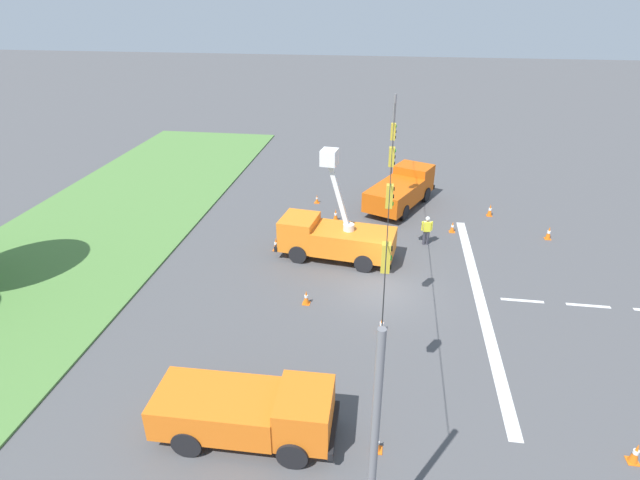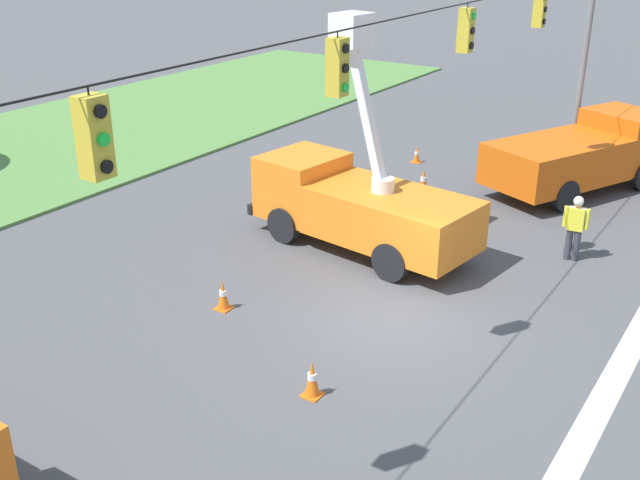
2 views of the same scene
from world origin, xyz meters
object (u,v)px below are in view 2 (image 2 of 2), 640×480
(utility_truck_bucket_lift, at_px, (358,201))
(traffic_cone_mid_left, at_px, (267,205))
(traffic_cone_lane_edge_b, at_px, (417,155))
(utility_truck_support_far, at_px, (582,154))
(traffic_cone_mid_right, at_px, (423,181))
(traffic_cone_far_left, at_px, (223,295))
(road_worker, at_px, (575,224))
(traffic_cone_foreground_left, at_px, (312,379))

(utility_truck_bucket_lift, relative_size, traffic_cone_mid_left, 8.42)
(traffic_cone_mid_left, relative_size, traffic_cone_lane_edge_b, 1.29)
(utility_truck_bucket_lift, distance_m, traffic_cone_lane_edge_b, 8.15)
(utility_truck_bucket_lift, bearing_deg, utility_truck_support_far, -24.42)
(traffic_cone_mid_right, height_order, traffic_cone_far_left, traffic_cone_mid_right)
(utility_truck_bucket_lift, distance_m, road_worker, 5.68)
(utility_truck_bucket_lift, height_order, road_worker, utility_truck_bucket_lift)
(utility_truck_bucket_lift, relative_size, traffic_cone_lane_edge_b, 10.85)
(traffic_cone_mid_left, relative_size, traffic_cone_far_left, 1.09)
(road_worker, height_order, traffic_cone_mid_right, road_worker)
(road_worker, distance_m, traffic_cone_mid_right, 6.22)
(traffic_cone_mid_right, relative_size, traffic_cone_far_left, 1.10)
(traffic_cone_mid_left, height_order, traffic_cone_far_left, traffic_cone_mid_left)
(road_worker, bearing_deg, utility_truck_support_far, 14.28)
(traffic_cone_far_left, bearing_deg, traffic_cone_mid_left, 27.15)
(traffic_cone_foreground_left, distance_m, traffic_cone_lane_edge_b, 15.09)
(utility_truck_support_far, height_order, traffic_cone_foreground_left, utility_truck_support_far)
(traffic_cone_mid_left, bearing_deg, road_worker, -76.74)
(traffic_cone_mid_right, bearing_deg, traffic_cone_lane_edge_b, 30.60)
(traffic_cone_mid_left, bearing_deg, utility_truck_support_far, -42.42)
(utility_truck_bucket_lift, xyz_separation_m, traffic_cone_far_left, (-4.74, 0.73, -0.98))
(road_worker, distance_m, traffic_cone_foreground_left, 9.15)
(utility_truck_bucket_lift, height_order, traffic_cone_foreground_left, utility_truck_bucket_lift)
(utility_truck_bucket_lift, distance_m, traffic_cone_mid_right, 5.12)
(traffic_cone_lane_edge_b, bearing_deg, traffic_cone_mid_left, 170.43)
(traffic_cone_far_left, bearing_deg, traffic_cone_mid_right, -1.52)
(road_worker, distance_m, traffic_cone_mid_left, 8.76)
(utility_truck_support_far, relative_size, road_worker, 3.95)
(traffic_cone_foreground_left, distance_m, traffic_cone_mid_right, 11.93)
(utility_truck_bucket_lift, xyz_separation_m, utility_truck_support_far, (8.12, -3.69, -0.11))
(traffic_cone_mid_left, xyz_separation_m, traffic_cone_mid_right, (4.61, -2.90, 0.00))
(road_worker, xyz_separation_m, traffic_cone_foreground_left, (-8.84, 2.25, -0.63))
(road_worker, bearing_deg, traffic_cone_mid_left, 103.26)
(road_worker, height_order, traffic_cone_lane_edge_b, road_worker)
(traffic_cone_foreground_left, bearing_deg, traffic_cone_mid_left, 42.44)
(road_worker, distance_m, traffic_cone_far_left, 9.27)
(utility_truck_support_far, distance_m, road_worker, 5.90)
(road_worker, distance_m, traffic_cone_lane_edge_b, 9.07)
(traffic_cone_mid_right, distance_m, traffic_cone_far_left, 9.76)
(traffic_cone_foreground_left, distance_m, traffic_cone_far_left, 3.99)
(traffic_cone_mid_left, distance_m, traffic_cone_mid_right, 5.44)
(traffic_cone_foreground_left, relative_size, traffic_cone_mid_right, 0.95)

